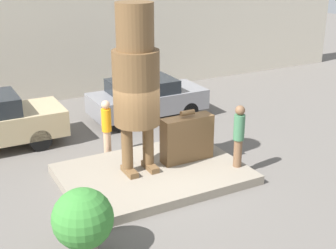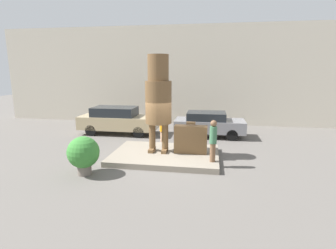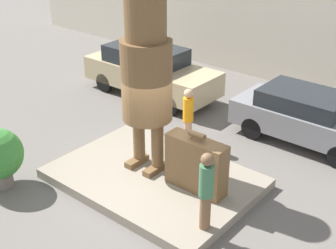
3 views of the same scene
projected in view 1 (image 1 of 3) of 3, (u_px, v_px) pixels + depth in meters
ground_plane at (153, 178)px, 12.33m from camera, size 60.00×60.00×0.00m
pedestal at (153, 174)px, 12.29m from camera, size 4.70×3.31×0.24m
building_backdrop at (57, 10)px, 17.83m from camera, size 28.00×0.60×6.98m
statue_figure at (136, 77)px, 11.37m from camera, size 1.16×1.16×4.29m
giant_suitcase at (187, 138)px, 12.65m from camera, size 1.45×0.45×1.43m
tourist at (239, 134)px, 12.15m from camera, size 0.29×0.29×1.70m
parked_car_grey at (147, 98)px, 16.37m from camera, size 4.05×1.72×1.46m
planter_pot at (83, 220)px, 8.88m from camera, size 1.19×1.19×1.47m
worker_hivis at (107, 126)px, 13.42m from camera, size 0.28×0.28×1.67m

